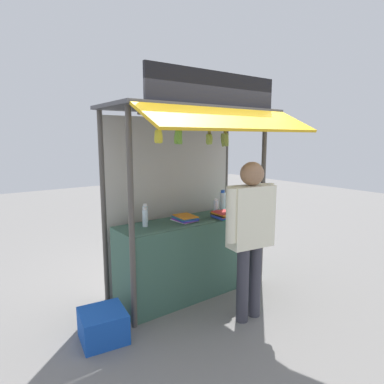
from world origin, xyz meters
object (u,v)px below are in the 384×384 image
banana_bunch_leftmost (159,136)px  vendor_person (251,227)px  water_bottle_front_left (145,214)px  water_bottle_right (216,207)px  magazine_stack_rear_center (185,218)px  plastic_crate (103,325)px  water_bottle_back_right (223,201)px  magazine_stack_mid_left (223,215)px  banana_bunch_rightmost (225,140)px  water_bottle_far_right (145,218)px  banana_bunch_inner_left (209,139)px  banana_bunch_inner_right (178,137)px

banana_bunch_leftmost → vendor_person: (0.82, -0.48, -0.94)m
water_bottle_front_left → water_bottle_right: (0.94, -0.19, -0.01)m
water_bottle_right → magazine_stack_rear_center: 0.51m
plastic_crate → water_bottle_right: bearing=10.7°
magazine_stack_rear_center → water_bottle_right: bearing=0.7°
water_bottle_back_right → magazine_stack_mid_left: 0.41m
magazine_stack_mid_left → banana_bunch_rightmost: 0.99m
water_bottle_back_right → banana_bunch_rightmost: size_ratio=0.94×
water_bottle_back_right → water_bottle_front_left: bearing=176.8°
water_bottle_back_right → water_bottle_far_right: water_bottle_back_right is taller
banana_bunch_rightmost → vendor_person: (-0.05, -0.48, -0.91)m
vendor_person → water_bottle_right: bearing=81.1°
water_bottle_right → magazine_stack_mid_left: water_bottle_right is taller
magazine_stack_mid_left → banana_bunch_rightmost: bearing=-131.4°
magazine_stack_mid_left → banana_bunch_leftmost: 1.47m
plastic_crate → water_bottle_far_right: bearing=28.6°
water_bottle_back_right → water_bottle_right: 0.26m
magazine_stack_mid_left → plastic_crate: bearing=-175.2°
banana_bunch_inner_left → plastic_crate: banana_bunch_inner_left is taller
water_bottle_right → banana_bunch_leftmost: (-1.09, -0.40, 0.92)m
water_bottle_front_left → plastic_crate: (-0.76, -0.51, -0.92)m
water_bottle_right → banana_bunch_inner_left: banana_bunch_inner_left is taller
water_bottle_right → plastic_crate: water_bottle_right is taller
banana_bunch_inner_left → vendor_person: 1.05m
magazine_stack_rear_center → banana_bunch_rightmost: size_ratio=1.00×
water_bottle_far_right → banana_bunch_inner_right: 1.03m
water_bottle_front_left → magazine_stack_rear_center: water_bottle_front_left is taller
magazine_stack_rear_center → vendor_person: 0.91m
water_bottle_right → banana_bunch_inner_right: bearing=-155.0°
water_bottle_back_right → water_bottle_right: bearing=-151.5°
banana_bunch_leftmost → banana_bunch_inner_left: same height
banana_bunch_inner_right → banana_bunch_rightmost: same height
magazine_stack_rear_center → banana_bunch_inner_right: 1.12m
magazine_stack_mid_left → magazine_stack_rear_center: bearing=159.8°
water_bottle_front_left → magazine_stack_mid_left: water_bottle_front_left is taller
water_bottle_front_left → banana_bunch_inner_left: 1.17m
water_bottle_right → banana_bunch_inner_left: (-0.45, -0.40, 0.89)m
magazine_stack_mid_left → plastic_crate: size_ratio=0.66×
banana_bunch_inner_right → vendor_person: size_ratio=0.16×
water_bottle_front_left → vendor_person: 1.26m
magazine_stack_rear_center → magazine_stack_mid_left: bearing=-20.2°
water_bottle_far_right → banana_bunch_leftmost: (-0.07, -0.45, 0.92)m
water_bottle_right → vendor_person: bearing=-107.2°
banana_bunch_rightmost → water_bottle_far_right: bearing=150.4°
water_bottle_right → magazine_stack_mid_left: (-0.03, -0.18, -0.06)m
water_bottle_front_left → banana_bunch_rightmost: banana_bunch_rightmost is taller
water_bottle_far_right → water_bottle_front_left: 0.16m
magazine_stack_mid_left → vendor_person: bearing=-109.4°
banana_bunch_leftmost → plastic_crate: size_ratio=0.64×
water_bottle_front_left → banana_bunch_inner_left: size_ratio=0.81×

